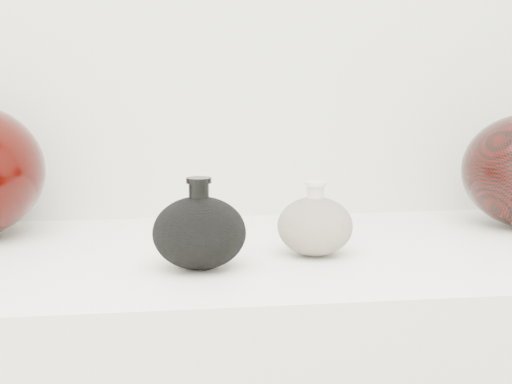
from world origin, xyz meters
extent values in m
cube|color=silver|center=(0.00, 0.95, 0.89)|extent=(1.20, 0.50, 0.03)
ellipsoid|color=black|center=(-0.02, 0.86, 0.95)|extent=(0.15, 0.15, 0.09)
cylinder|color=black|center=(-0.02, 0.86, 1.00)|extent=(0.03, 0.03, 0.03)
cylinder|color=black|center=(-0.02, 0.86, 1.01)|extent=(0.04, 0.04, 0.01)
ellipsoid|color=#B8AB93|center=(0.14, 0.91, 0.94)|extent=(0.10, 0.10, 0.08)
cylinder|color=beige|center=(0.14, 0.91, 0.98)|extent=(0.02, 0.02, 0.02)
cylinder|color=beige|center=(0.14, 0.91, 1.00)|extent=(0.03, 0.03, 0.01)
camera|label=1|loc=(-0.07, 0.00, 1.13)|focal=50.00mm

